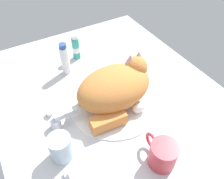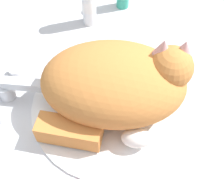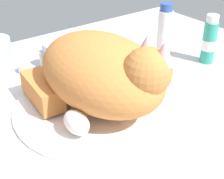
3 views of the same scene
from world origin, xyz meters
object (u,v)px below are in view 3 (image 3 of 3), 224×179
(cat, at_px, (103,72))
(faucet, at_px, (50,58))
(mouthwash_bottle, at_px, (209,41))
(toothpaste_bottle, at_px, (164,34))

(cat, bearing_deg, faucet, 89.58)
(faucet, bearing_deg, mouthwash_bottle, -32.19)
(faucet, xyz_separation_m, cat, (-0.00, -0.22, 0.05))
(cat, relative_size, toothpaste_bottle, 2.05)
(faucet, distance_m, toothpaste_bottle, 0.28)
(faucet, xyz_separation_m, mouthwash_bottle, (0.32, -0.20, 0.03))
(cat, xyz_separation_m, mouthwash_bottle, (0.32, 0.02, -0.02))
(mouthwash_bottle, bearing_deg, cat, -177.26)
(faucet, bearing_deg, toothpaste_bottle, -26.55)
(cat, distance_m, mouthwash_bottle, 0.32)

